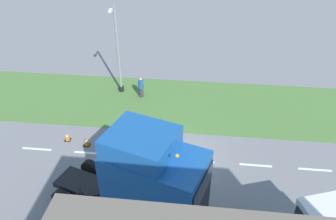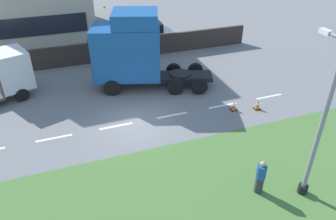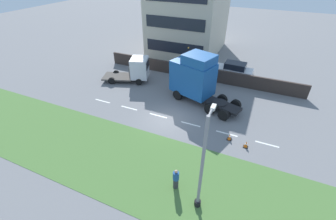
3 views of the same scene
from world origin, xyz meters
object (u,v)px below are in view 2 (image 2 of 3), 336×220
lorry_cab (131,51)px  lamp_post (318,133)px  traffic_cone_lead (234,106)px  traffic_cone_trailing (258,105)px  pedestrian (260,177)px  parked_car (146,36)px  flatbed_truck (5,74)px

lorry_cab → lamp_post: (-11.45, -4.10, 0.50)m
traffic_cone_lead → traffic_cone_trailing: size_ratio=1.00×
pedestrian → traffic_cone_trailing: size_ratio=2.71×
parked_car → pedestrian: size_ratio=2.83×
parked_car → pedestrian: (-17.43, 0.39, -0.22)m
lorry_cab → pedestrian: 11.25m
lorry_cab → traffic_cone_trailing: 8.26m
traffic_cone_lead → traffic_cone_trailing: 1.39m
flatbed_truck → lamp_post: bearing=23.1°
lorry_cab → lamp_post: size_ratio=1.17×
pedestrian → traffic_cone_lead: bearing=-20.5°
traffic_cone_lead → traffic_cone_trailing: (-0.36, -1.34, 0.00)m
parked_car → traffic_cone_lead: bearing=-168.3°
lamp_post → traffic_cone_trailing: lamp_post is taller
pedestrian → flatbed_truck: bearing=39.4°
lamp_post → traffic_cone_lead: (6.59, -0.58, -2.67)m
flatbed_truck → traffic_cone_lead: (-6.09, -12.18, -1.21)m
flatbed_truck → parked_car: size_ratio=1.30×
traffic_cone_lead → pedestrian: bearing=159.5°
flatbed_truck → pedestrian: bearing=20.1°
flatbed_truck → traffic_cone_trailing: 15.03m
lorry_cab → traffic_cone_lead: lorry_cab is taller
parked_car → traffic_cone_lead: (-11.43, -1.85, -0.71)m
lorry_cab → parked_car: size_ratio=1.72×
flatbed_truck → traffic_cone_trailing: (-6.45, -13.52, -1.21)m
flatbed_truck → pedestrian: 15.66m
lorry_cab → traffic_cone_lead: (-4.86, -4.68, -2.17)m
pedestrian → traffic_cone_lead: 6.42m
parked_car → traffic_cone_trailing: size_ratio=7.67×
parked_car → traffic_cone_lead: parked_car is taller
pedestrian → traffic_cone_lead: pedestrian is taller
lorry_cab → traffic_cone_trailing: (-5.22, -6.02, -2.17)m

